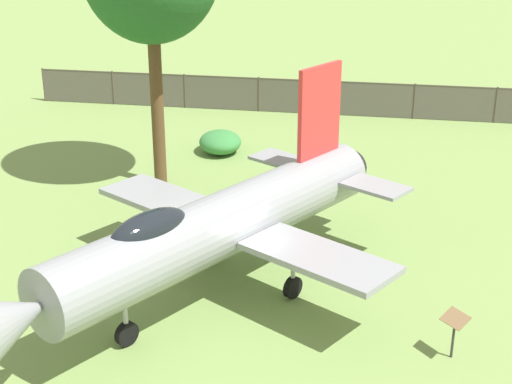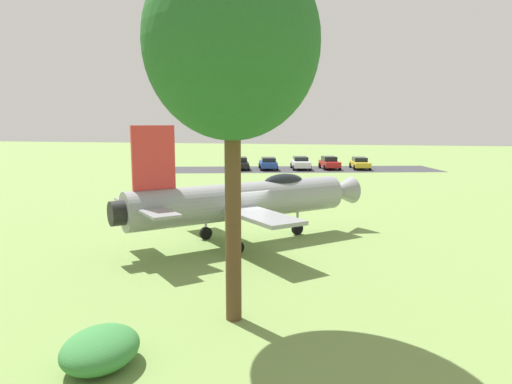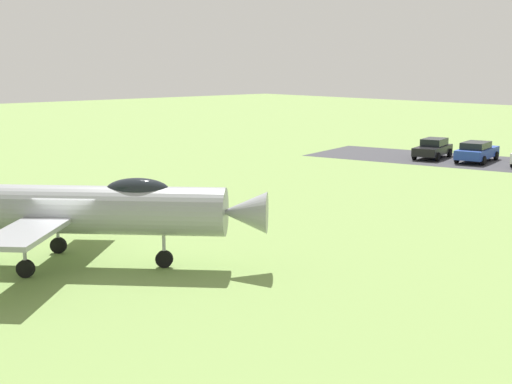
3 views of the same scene
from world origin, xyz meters
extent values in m
plane|color=#75934C|center=(0.00, 0.00, 0.00)|extent=(200.00, 200.00, 0.00)
cylinder|color=gray|center=(0.00, 0.00, 1.99)|extent=(8.91, 8.63, 1.67)
cone|color=gray|center=(4.31, 4.13, 1.99)|extent=(2.13, 2.13, 1.42)
ellipsoid|color=black|center=(1.71, 1.63, 2.70)|extent=(2.21, 2.17, 0.84)
cube|color=gray|center=(-2.28, 1.60, 1.78)|extent=(3.83, 3.89, 0.16)
cube|color=gray|center=(1.50, -2.35, 1.78)|extent=(3.83, 3.89, 0.16)
cylinder|color=#A5A8AD|center=(2.33, 2.23, 1.06)|extent=(0.12, 0.12, 1.52)
cylinder|color=black|center=(2.33, 2.23, 0.30)|extent=(0.56, 0.54, 0.60)
cylinder|color=#A5A8AD|center=(-1.84, 0.36, 1.06)|extent=(0.12, 0.12, 1.52)
cylinder|color=black|center=(-1.84, 0.36, 0.30)|extent=(0.56, 0.54, 0.60)
cylinder|color=#A5A8AD|center=(0.28, -1.85, 1.06)|extent=(0.12, 0.12, 1.52)
cylinder|color=black|center=(0.28, -1.85, 0.30)|extent=(0.56, 0.54, 0.60)
cylinder|color=#333333|center=(-5.11, 3.37, 0.45)|extent=(0.06, 0.06, 0.90)
cube|color=olive|center=(-5.11, 3.37, 1.02)|extent=(0.63, 0.71, 0.25)
cube|color=#23429E|center=(-5.23, 34.21, 0.64)|extent=(3.02, 5.06, 0.65)
cube|color=black|center=(-5.14, 33.84, 1.21)|extent=(2.15, 2.78, 0.49)
cylinder|color=black|center=(-6.54, 35.47, 0.32)|extent=(0.38, 0.68, 0.64)
cylinder|color=black|center=(-4.73, 35.96, 0.32)|extent=(0.38, 0.68, 0.64)
cylinder|color=black|center=(-5.73, 32.46, 0.32)|extent=(0.38, 0.68, 0.64)
cylinder|color=black|center=(-3.93, 32.94, 0.32)|extent=(0.38, 0.68, 0.64)
cube|color=black|center=(-8.41, 33.36, 0.62)|extent=(2.91, 4.62, 0.60)
cube|color=black|center=(-8.51, 33.69, 1.18)|extent=(2.04, 2.56, 0.53)
cylinder|color=black|center=(-7.17, 32.26, 0.32)|extent=(0.40, 0.68, 0.64)
cylinder|color=black|center=(-8.82, 31.75, 0.32)|extent=(0.40, 0.68, 0.64)
cylinder|color=black|center=(-7.99, 34.98, 0.32)|extent=(0.40, 0.68, 0.64)
cylinder|color=black|center=(-9.65, 34.47, 0.32)|extent=(0.40, 0.68, 0.64)
camera|label=1|loc=(0.63, 17.75, 10.08)|focal=53.63mm
camera|label=2|loc=(5.15, -20.52, 5.55)|focal=32.91mm
camera|label=3|loc=(22.30, -11.25, 6.96)|focal=50.39mm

